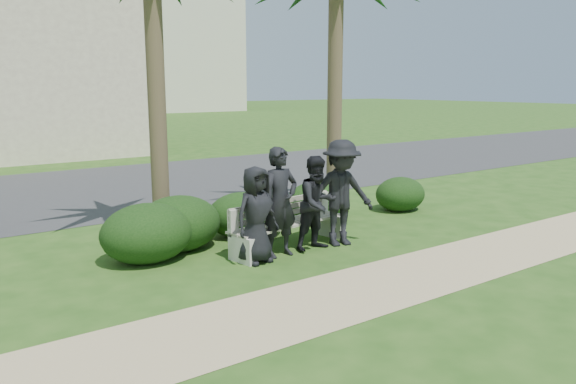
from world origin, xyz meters
The scene contains 15 objects.
ground centered at (0.00, 0.00, 0.00)m, with size 160.00×160.00×0.00m, color #234915.
footpath centered at (0.00, -1.80, 0.00)m, with size 30.00×1.60×0.01m, color tan.
asphalt_street centered at (0.00, 8.00, 0.00)m, with size 160.00×8.00×0.01m, color #2D2D30.
stucco_bldg_right centered at (-1.00, 18.00, 3.66)m, with size 8.40×8.40×7.30m.
park_bench centered at (-0.04, 0.42, 0.37)m, with size 2.40×0.89×0.81m.
man_a centered at (-0.93, 0.09, 0.77)m, with size 0.75×0.49×1.54m, color black.
man_b centered at (-0.42, 0.15, 0.90)m, with size 0.66×0.43×1.80m, color black.
man_c centered at (0.30, 0.09, 0.80)m, with size 0.78×0.61×1.61m, color black.
man_d centered at (0.80, 0.07, 0.93)m, with size 1.20×0.69×1.85m, color black.
hedge_a centered at (-2.30, 1.16, 0.48)m, with size 1.48×1.22×0.96m, color black.
hedge_b centered at (-1.62, 1.46, 0.48)m, with size 1.47×1.22×0.96m, color black.
hedge_c centered at (-0.29, 1.63, 0.42)m, with size 1.29×1.06×0.84m, color black.
hedge_d centered at (-0.10, 1.45, 0.40)m, with size 1.21×1.00×0.79m, color black.
hedge_e centered at (1.54, 1.70, 0.42)m, with size 1.30×1.08×0.85m, color black.
hedge_f centered at (3.72, 1.40, 0.39)m, with size 1.19×0.98×0.78m, color black.
Camera 1 is at (-5.49, -7.15, 2.76)m, focal length 35.00 mm.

